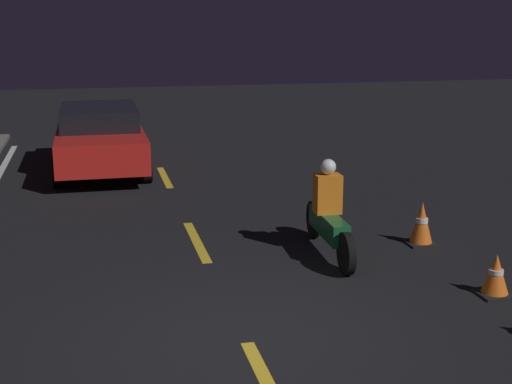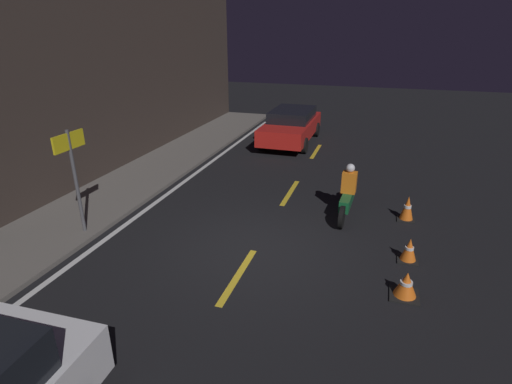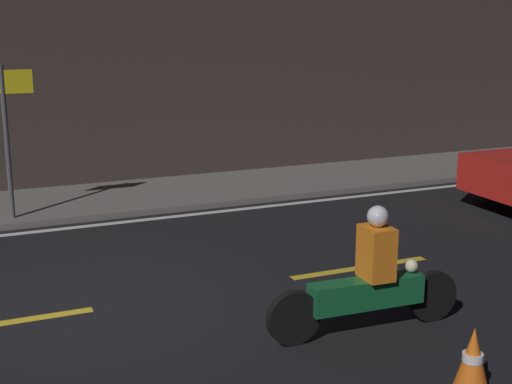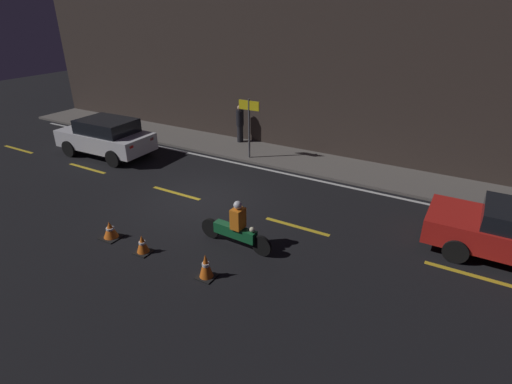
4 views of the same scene
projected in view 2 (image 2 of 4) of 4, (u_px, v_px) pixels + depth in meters
ground_plane at (254, 251)px, 8.70m from camera, size 56.00×56.00×0.00m
raised_curb at (71, 219)px, 10.04m from camera, size 28.00×2.36×0.11m
building_front at (0, 90)px, 9.22m from camera, size 28.00×0.30×6.37m
lane_dash_c at (238, 276)px, 7.82m from camera, size 2.00×0.14×0.01m
lane_dash_d at (290, 193)px, 11.79m from camera, size 2.00×0.14×0.01m
lane_dash_e at (316, 151)px, 15.76m from camera, size 2.00×0.14×0.01m
lane_solid_kerb at (120, 229)px, 9.66m from camera, size 25.20×0.14×0.01m
taxi_red at (291, 125)px, 16.76m from camera, size 4.49×1.93×1.37m
motorcycle at (348, 195)px, 10.23m from camera, size 2.20×0.37×1.35m
traffic_cone_near at (406, 285)px, 7.14m from camera, size 0.52×0.52×0.49m
traffic_cone_mid at (409, 250)px, 8.25m from camera, size 0.42×0.42×0.51m
traffic_cone_far at (407, 208)px, 10.01m from camera, size 0.43×0.43×0.63m
shop_sign at (72, 162)px, 8.71m from camera, size 0.90×0.08×2.40m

